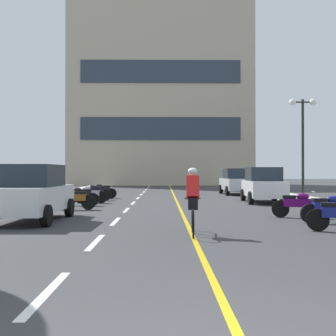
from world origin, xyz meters
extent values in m
plane|color=#38383A|center=(0.00, 21.00, 0.00)|extent=(140.00, 140.00, 0.00)
cube|color=#B7B2A8|center=(-7.20, 24.00, 0.06)|extent=(2.40, 72.00, 0.12)
cube|color=#B7B2A8|center=(7.20, 24.00, 0.06)|extent=(2.40, 72.00, 0.12)
cube|color=silver|center=(-2.00, 2.00, 0.00)|extent=(0.14, 2.20, 0.01)
cube|color=silver|center=(-2.00, 6.00, 0.00)|extent=(0.14, 2.20, 0.01)
cube|color=silver|center=(-2.00, 10.00, 0.00)|extent=(0.14, 2.20, 0.01)
cube|color=silver|center=(-2.00, 14.00, 0.00)|extent=(0.14, 2.20, 0.01)
cube|color=silver|center=(-2.00, 18.00, 0.00)|extent=(0.14, 2.20, 0.01)
cube|color=silver|center=(-2.00, 22.00, 0.00)|extent=(0.14, 2.20, 0.01)
cube|color=silver|center=(-2.00, 26.00, 0.00)|extent=(0.14, 2.20, 0.01)
cube|color=silver|center=(-2.00, 30.00, 0.00)|extent=(0.14, 2.20, 0.01)
cube|color=silver|center=(-2.00, 34.00, 0.00)|extent=(0.14, 2.20, 0.01)
cube|color=silver|center=(-2.00, 38.00, 0.00)|extent=(0.14, 2.20, 0.01)
cube|color=silver|center=(-2.00, 42.00, 0.00)|extent=(0.14, 2.20, 0.01)
cube|color=silver|center=(-2.00, 46.00, 0.00)|extent=(0.14, 2.20, 0.01)
cube|color=gold|center=(0.25, 24.00, 0.00)|extent=(0.12, 66.00, 0.01)
cube|color=#BCAD93|center=(-0.77, 49.31, 10.92)|extent=(21.83, 8.63, 21.84)
cube|color=#2D3847|center=(-0.77, 44.95, 6.55)|extent=(18.33, 0.10, 2.62)
cube|color=#2D3847|center=(-0.77, 44.95, 13.11)|extent=(18.33, 0.10, 2.62)
cylinder|color=black|center=(7.02, 19.08, 2.80)|extent=(0.14, 0.14, 5.36)
cylinder|color=black|center=(7.02, 19.08, 5.33)|extent=(1.10, 0.08, 0.08)
sphere|color=white|center=(6.47, 19.08, 5.33)|extent=(0.36, 0.36, 0.36)
sphere|color=white|center=(7.57, 19.08, 5.33)|extent=(0.36, 0.36, 0.36)
cylinder|color=black|center=(-5.50, 11.52, 0.32)|extent=(0.23, 0.64, 0.64)
cylinder|color=black|center=(-3.80, 11.49, 0.32)|extent=(0.23, 0.64, 0.64)
cylinder|color=black|center=(-3.85, 8.69, 0.32)|extent=(0.23, 0.64, 0.64)
cube|color=silver|center=(-4.67, 10.11, 0.72)|extent=(1.77, 4.23, 0.80)
cube|color=#1E2833|center=(-4.67, 10.11, 1.47)|extent=(1.60, 2.23, 0.70)
cylinder|color=black|center=(3.92, 19.71, 0.32)|extent=(0.25, 0.65, 0.64)
cylinder|color=black|center=(5.62, 19.62, 0.32)|extent=(0.25, 0.65, 0.64)
cylinder|color=black|center=(3.77, 16.92, 0.32)|extent=(0.25, 0.65, 0.64)
cylinder|color=black|center=(5.47, 16.83, 0.32)|extent=(0.25, 0.65, 0.64)
cube|color=silver|center=(4.69, 18.27, 0.72)|extent=(1.92, 4.28, 0.80)
cube|color=#1E2833|center=(4.69, 18.27, 1.47)|extent=(1.67, 2.28, 0.70)
cylinder|color=black|center=(3.75, 27.49, 0.32)|extent=(0.23, 0.64, 0.64)
cylinder|color=black|center=(5.45, 27.53, 0.32)|extent=(0.23, 0.64, 0.64)
cylinder|color=black|center=(3.81, 24.69, 0.32)|extent=(0.23, 0.64, 0.64)
cylinder|color=black|center=(5.51, 24.73, 0.32)|extent=(0.23, 0.64, 0.64)
cube|color=#B7B7BC|center=(4.63, 26.11, 0.72)|extent=(1.79, 4.23, 0.80)
cube|color=#1E2833|center=(4.63, 26.11, 1.47)|extent=(1.60, 2.23, 0.70)
cylinder|color=black|center=(3.65, 7.70, 0.30)|extent=(0.60, 0.28, 0.60)
cube|color=black|center=(3.93, 7.60, 0.72)|extent=(0.49, 0.36, 0.10)
cylinder|color=black|center=(4.04, 9.43, 0.30)|extent=(0.60, 0.12, 0.60)
cube|color=navy|center=(4.59, 9.45, 0.52)|extent=(0.91, 0.31, 0.28)
ellipsoid|color=navy|center=(4.79, 9.45, 0.74)|extent=(0.45, 0.26, 0.22)
cube|color=black|center=(4.34, 9.44, 0.72)|extent=(0.45, 0.26, 0.10)
cylinder|color=black|center=(4.68, 10.92, 0.30)|extent=(0.61, 0.21, 0.60)
cylinder|color=black|center=(3.60, 11.13, 0.30)|extent=(0.61, 0.21, 0.60)
cube|color=#590C59|center=(4.14, 11.03, 0.52)|extent=(0.94, 0.45, 0.28)
ellipsoid|color=#590C59|center=(4.34, 10.99, 0.74)|extent=(0.48, 0.32, 0.22)
cube|color=black|center=(3.90, 11.07, 0.72)|extent=(0.48, 0.32, 0.10)
cylinder|color=silver|center=(4.68, 10.92, 0.90)|extent=(0.15, 0.59, 0.03)
cylinder|color=black|center=(-4.70, 14.14, 0.30)|extent=(0.61, 0.15, 0.60)
cylinder|color=black|center=(-3.61, 14.23, 0.30)|extent=(0.61, 0.15, 0.60)
cube|color=brown|center=(-4.15, 14.19, 0.52)|extent=(0.92, 0.35, 0.28)
ellipsoid|color=brown|center=(-4.35, 14.17, 0.74)|extent=(0.46, 0.27, 0.22)
cube|color=black|center=(-3.90, 14.20, 0.72)|extent=(0.46, 0.27, 0.10)
cylinder|color=silver|center=(-4.70, 14.14, 0.90)|extent=(0.08, 0.60, 0.03)
cylinder|color=black|center=(-4.86, 16.35, 0.30)|extent=(0.61, 0.14, 0.60)
cylinder|color=black|center=(-3.76, 16.27, 0.30)|extent=(0.61, 0.14, 0.60)
cube|color=black|center=(-4.31, 16.31, 0.52)|extent=(0.92, 0.34, 0.28)
ellipsoid|color=black|center=(-4.51, 16.32, 0.74)|extent=(0.46, 0.27, 0.22)
cube|color=black|center=(-4.06, 16.29, 0.72)|extent=(0.46, 0.27, 0.10)
cylinder|color=silver|center=(-4.86, 16.35, 0.90)|extent=(0.07, 0.60, 0.03)
cylinder|color=black|center=(-4.69, 17.97, 0.30)|extent=(0.60, 0.13, 0.60)
cylinder|color=black|center=(-3.59, 17.91, 0.30)|extent=(0.60, 0.13, 0.60)
cube|color=#B2B2B7|center=(-4.14, 17.94, 0.52)|extent=(0.91, 0.33, 0.28)
ellipsoid|color=#B2B2B7|center=(-4.34, 17.95, 0.74)|extent=(0.45, 0.26, 0.22)
cube|color=black|center=(-3.89, 17.93, 0.72)|extent=(0.45, 0.26, 0.10)
cylinder|color=silver|center=(-4.69, 17.97, 0.90)|extent=(0.06, 0.60, 0.03)
cylinder|color=black|center=(-4.75, 19.97, 0.30)|extent=(0.60, 0.11, 0.60)
cylinder|color=black|center=(-3.65, 19.96, 0.30)|extent=(0.60, 0.11, 0.60)
cube|color=black|center=(-4.20, 19.97, 0.52)|extent=(0.90, 0.29, 0.28)
ellipsoid|color=black|center=(-4.40, 19.97, 0.74)|extent=(0.44, 0.25, 0.22)
cube|color=black|center=(-3.95, 19.96, 0.72)|extent=(0.44, 0.25, 0.10)
cylinder|color=silver|center=(-4.75, 19.97, 0.90)|extent=(0.04, 0.60, 0.03)
cylinder|color=black|center=(-4.65, 21.69, 0.30)|extent=(0.61, 0.15, 0.60)
cylinder|color=black|center=(-3.56, 21.79, 0.30)|extent=(0.61, 0.15, 0.60)
cube|color=black|center=(-4.10, 21.74, 0.52)|extent=(0.92, 0.36, 0.28)
ellipsoid|color=black|center=(-4.30, 21.72, 0.74)|extent=(0.46, 0.28, 0.22)
cube|color=black|center=(-3.86, 21.76, 0.72)|extent=(0.46, 0.28, 0.10)
cylinder|color=silver|center=(-4.65, 21.69, 0.90)|extent=(0.08, 0.60, 0.03)
torus|color=black|center=(0.30, 7.62, 0.34)|extent=(0.08, 0.72, 0.72)
torus|color=black|center=(0.24, 6.57, 0.34)|extent=(0.08, 0.72, 0.72)
cylinder|color=black|center=(0.27, 7.07, 0.64)|extent=(0.09, 0.95, 0.04)
cube|color=black|center=(0.26, 6.92, 0.86)|extent=(0.11, 0.20, 0.06)
cylinder|color=black|center=(0.29, 7.52, 0.89)|extent=(0.42, 0.05, 0.03)
cube|color=black|center=(0.26, 6.97, 0.79)|extent=(0.26, 0.37, 0.28)
cube|color=red|center=(0.27, 7.12, 1.19)|extent=(0.34, 0.47, 0.61)
sphere|color=tan|center=(0.28, 7.25, 1.54)|extent=(0.20, 0.20, 0.20)
ellipsoid|color=white|center=(0.28, 7.25, 1.61)|extent=(0.24, 0.26, 0.16)
camera|label=1|loc=(-0.48, -3.59, 1.59)|focal=45.44mm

